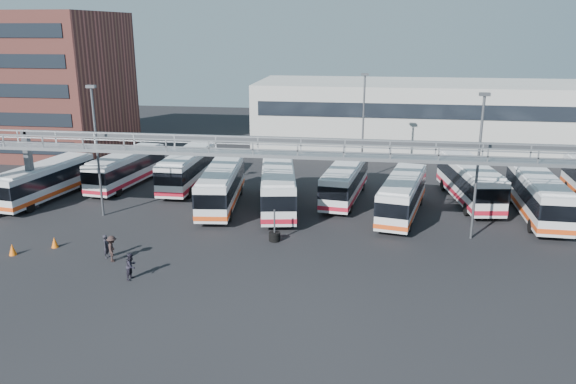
# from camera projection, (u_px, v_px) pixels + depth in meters

# --- Properties ---
(ground) EXTENTS (140.00, 140.00, 0.00)m
(ground) POSITION_uv_depth(u_px,v_px,m) (289.00, 269.00, 34.65)
(ground) COLOR black
(ground) RESTS_ON ground
(gantry) EXTENTS (51.40, 5.15, 7.10)m
(gantry) POSITION_uv_depth(u_px,v_px,m) (301.00, 160.00, 38.66)
(gantry) COLOR gray
(gantry) RESTS_ON ground
(apartment_building) EXTENTS (18.00, 15.00, 16.00)m
(apartment_building) POSITION_uv_depth(u_px,v_px,m) (38.00, 83.00, 65.56)
(apartment_building) COLOR brown
(apartment_building) RESTS_ON ground
(warehouse) EXTENTS (42.00, 14.00, 8.00)m
(warehouse) POSITION_uv_depth(u_px,v_px,m) (431.00, 116.00, 67.92)
(warehouse) COLOR #9E9E99
(warehouse) RESTS_ON ground
(light_pole_left) EXTENTS (0.70, 0.35, 10.21)m
(light_pole_left) POSITION_uv_depth(u_px,v_px,m) (97.00, 144.00, 42.83)
(light_pole_left) COLOR #4C4F54
(light_pole_left) RESTS_ON ground
(light_pole_mid) EXTENTS (0.70, 0.35, 10.21)m
(light_pole_mid) POSITION_uv_depth(u_px,v_px,m) (478.00, 159.00, 38.01)
(light_pole_mid) COLOR #4C4F54
(light_pole_mid) RESTS_ON ground
(light_pole_back) EXTENTS (0.70, 0.35, 10.21)m
(light_pole_back) POSITION_uv_depth(u_px,v_px,m) (363.00, 121.00, 53.35)
(light_pole_back) COLOR #4C4F54
(light_pole_back) RESTS_ON ground
(bus_0) EXTENTS (3.99, 10.74, 3.19)m
(bus_0) POSITION_uv_depth(u_px,v_px,m) (45.00, 180.00, 47.94)
(bus_0) COLOR silver
(bus_0) RESTS_ON ground
(bus_1) EXTENTS (3.74, 10.69, 3.18)m
(bus_1) POSITION_uv_depth(u_px,v_px,m) (126.00, 168.00, 52.19)
(bus_1) COLOR silver
(bus_1) RESTS_ON ground
(bus_2) EXTENTS (2.59, 10.99, 3.34)m
(bus_2) POSITION_uv_depth(u_px,v_px,m) (188.00, 167.00, 51.95)
(bus_2) COLOR silver
(bus_2) RESTS_ON ground
(bus_3) EXTENTS (3.67, 11.17, 3.33)m
(bus_3) POSITION_uv_depth(u_px,v_px,m) (221.00, 186.00, 46.00)
(bus_3) COLOR silver
(bus_3) RESTS_ON ground
(bus_4) EXTENTS (4.51, 11.64, 3.45)m
(bus_4) POSITION_uv_depth(u_px,v_px,m) (278.00, 186.00, 45.52)
(bus_4) COLOR silver
(bus_4) RESTS_ON ground
(bus_5) EXTENTS (3.79, 10.70, 3.18)m
(bus_5) POSITION_uv_depth(u_px,v_px,m) (345.00, 180.00, 47.95)
(bus_5) COLOR silver
(bus_5) RESTS_ON ground
(bus_6) EXTENTS (4.44, 10.81, 3.20)m
(bus_6) POSITION_uv_depth(u_px,v_px,m) (402.00, 195.00, 43.80)
(bus_6) COLOR silver
(bus_6) RESTS_ON ground
(bus_7) EXTENTS (4.14, 11.59, 3.44)m
(bus_7) POSITION_uv_depth(u_px,v_px,m) (469.00, 180.00, 47.31)
(bus_7) COLOR silver
(bus_7) RESTS_ON ground
(bus_8) EXTENTS (2.89, 11.29, 3.41)m
(bus_8) POSITION_uv_depth(u_px,v_px,m) (538.00, 195.00, 43.35)
(bus_8) COLOR silver
(bus_8) RESTS_ON ground
(pedestrian_a) EXTENTS (0.38, 0.57, 1.56)m
(pedestrian_a) POSITION_uv_depth(u_px,v_px,m) (106.00, 246.00, 36.12)
(pedestrian_a) COLOR black
(pedestrian_a) RESTS_ON ground
(pedestrian_b) EXTENTS (0.72, 0.87, 1.63)m
(pedestrian_b) POSITION_uv_depth(u_px,v_px,m) (131.00, 266.00, 33.05)
(pedestrian_b) COLOR black
(pedestrian_b) RESTS_ON ground
(pedestrian_c) EXTENTS (1.01, 1.26, 1.70)m
(pedestrian_c) POSITION_uv_depth(u_px,v_px,m) (112.00, 249.00, 35.54)
(pedestrian_c) COLOR black
(pedestrian_c) RESTS_ON ground
(cone_left) EXTENTS (0.57, 0.57, 0.77)m
(cone_left) POSITION_uv_depth(u_px,v_px,m) (12.00, 249.00, 36.63)
(cone_left) COLOR #E5600C
(cone_left) RESTS_ON ground
(cone_right) EXTENTS (0.55, 0.55, 0.74)m
(cone_right) POSITION_uv_depth(u_px,v_px,m) (55.00, 242.00, 37.91)
(cone_right) COLOR #E5600C
(cone_right) RESTS_ON ground
(tire_stack) EXTENTS (0.80, 0.80, 2.29)m
(tire_stack) POSITION_uv_depth(u_px,v_px,m) (275.00, 236.00, 39.04)
(tire_stack) COLOR black
(tire_stack) RESTS_ON ground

